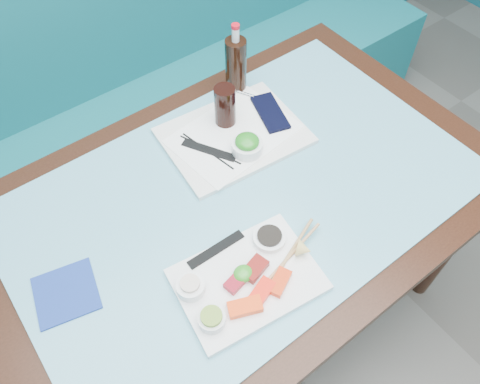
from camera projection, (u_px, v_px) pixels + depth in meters
booth_bench at (122, 118)px, 1.95m from camera, size 3.00×0.56×1.17m
dining_table at (244, 212)px, 1.32m from camera, size 1.40×0.90×0.75m
glass_top at (244, 193)px, 1.25m from camera, size 1.22×0.76×0.01m
sashimi_plate at (248, 280)px, 1.09m from camera, size 0.35×0.27×0.02m
salmon_left at (245, 307)px, 1.03m from camera, size 0.08×0.06×0.02m
salmon_mid at (261, 293)px, 1.05m from camera, size 0.08×0.06×0.02m
salmon_right at (280, 282)px, 1.07m from camera, size 0.08×0.06×0.02m
tuna_left at (236, 282)px, 1.07m from camera, size 0.06×0.04×0.02m
tuna_right at (255, 269)px, 1.08m from camera, size 0.07×0.05×0.02m
seaweed_garnish at (243, 274)px, 1.07m from camera, size 0.06×0.06×0.03m
ramekin_wasabi at (212, 319)px, 1.01m from camera, size 0.07×0.07×0.03m
wasabi_fill at (211, 316)px, 0.99m from camera, size 0.05×0.05×0.01m
ramekin_ginger at (191, 287)px, 1.05m from camera, size 0.07×0.07×0.03m
ginger_fill at (190, 283)px, 1.04m from camera, size 0.05×0.05×0.01m
soy_dish at (269, 238)px, 1.14m from camera, size 0.09×0.09×0.02m
soy_fill at (270, 236)px, 1.13m from camera, size 0.07×0.07×0.01m
lemon_wedge at (304, 250)px, 1.10m from camera, size 0.05×0.05×0.04m
chopstick_sleeve at (216, 249)px, 1.12m from camera, size 0.15×0.03×0.00m
wooden_chopstick_a at (288, 256)px, 1.11m from camera, size 0.23×0.10×0.01m
wooden_chopstick_b at (291, 254)px, 1.11m from camera, size 0.22×0.06×0.01m
serving_tray at (234, 136)px, 1.36m from camera, size 0.42×0.33×0.01m
paper_placemat at (234, 134)px, 1.35m from camera, size 0.37×0.28×0.00m
seaweed_bowl at (247, 147)px, 1.30m from camera, size 0.11×0.11×0.04m
seaweed_salad at (247, 141)px, 1.28m from camera, size 0.08×0.08×0.03m
cola_glass at (225, 106)px, 1.33m from camera, size 0.07×0.07×0.13m
navy_pouch at (270, 113)px, 1.40m from camera, size 0.11×0.17×0.01m
fork at (247, 95)px, 1.44m from camera, size 0.05×0.08×0.01m
black_chopstick_a at (208, 151)px, 1.31m from camera, size 0.04×0.19×0.01m
black_chopstick_b at (210, 150)px, 1.31m from camera, size 0.08×0.19×0.01m
tray_sleeve at (209, 150)px, 1.31m from camera, size 0.10×0.15×0.00m
cola_bottle_body at (236, 67)px, 1.41m from camera, size 0.08×0.08×0.18m
cola_bottle_neck at (236, 34)px, 1.32m from camera, size 0.02×0.02×0.04m
cola_bottle_cap at (235, 26)px, 1.30m from camera, size 0.03×0.03×0.01m
blue_napkin at (66, 293)px, 1.07m from camera, size 0.17×0.17×0.01m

